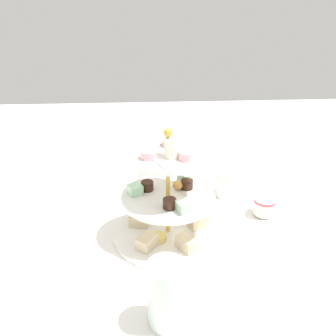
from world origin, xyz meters
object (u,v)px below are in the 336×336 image
butter_knife_left (40,246)px  butter_knife_right (296,275)px  tiered_serving_stand (168,205)px  water_glass_mid_back (146,178)px  water_glass_short_left (225,183)px  teacup_with_saucer (264,208)px  water_glass_tall_right (166,294)px

butter_knife_left → butter_knife_right: size_ratio=1.00×
tiered_serving_stand → water_glass_mid_back: size_ratio=3.44×
water_glass_short_left → teacup_with_saucer: 0.14m
butter_knife_left → water_glass_tall_right: bearing=41.7°
tiered_serving_stand → water_glass_mid_back: 0.24m
water_glass_short_left → butter_knife_left: size_ratio=0.45×
teacup_with_saucer → water_glass_short_left: bearing=-144.7°
water_glass_short_left → butter_knife_left: bearing=-66.1°
teacup_with_saucer → butter_knife_right: 0.23m
water_glass_short_left → teacup_with_saucer: bearing=35.3°
water_glass_tall_right → butter_knife_left: 0.37m
tiered_serving_stand → water_glass_short_left: size_ratio=3.70×
water_glass_short_left → water_glass_tall_right: bearing=-24.2°
tiered_serving_stand → water_glass_tall_right: size_ratio=2.14×
tiered_serving_stand → butter_knife_right: bearing=58.9°
water_glass_tall_right → butter_knife_right: (-0.10, 0.28, -0.06)m
butter_knife_left → butter_knife_right: (0.13, 0.57, 0.00)m
butter_knife_left → water_glass_mid_back: (-0.26, 0.25, 0.04)m
water_glass_short_left → butter_knife_right: (0.34, 0.08, -0.04)m
teacup_with_saucer → water_glass_mid_back: size_ratio=1.10×
teacup_with_saucer → butter_knife_right: bearing=0.4°
teacup_with_saucer → butter_knife_left: size_ratio=0.53×
butter_knife_right → water_glass_mid_back: 0.50m
water_glass_tall_right → water_glass_mid_back: bearing=-176.0°
water_glass_short_left → water_glass_mid_back: size_ratio=0.93×
water_glass_short_left → water_glass_mid_back: water_glass_mid_back is taller
water_glass_tall_right → teacup_with_saucer: (-0.33, 0.28, -0.04)m
butter_knife_left → teacup_with_saucer: bearing=89.9°
tiered_serving_stand → water_glass_mid_back: bearing=-167.0°
butter_knife_left → water_glass_mid_back: bearing=125.3°
water_glass_mid_back → butter_knife_left: bearing=-44.7°
butter_knife_left → water_glass_mid_back: 0.36m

